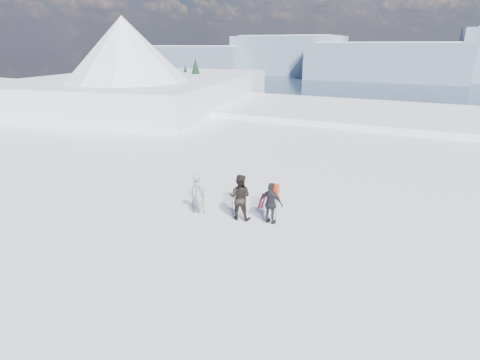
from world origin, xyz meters
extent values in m
plane|color=white|center=(0.00, 60.00, -17.50)|extent=(220.00, 208.01, 71.62)
cube|color=white|center=(0.00, 30.00, -6.50)|extent=(180.00, 16.00, 14.00)
plane|color=#1E2F46|center=(0.00, 290.00, -30.00)|extent=(820.00, 820.00, 0.00)
cube|color=slate|center=(-280.00, 440.00, -13.00)|extent=(150.00, 80.00, 34.00)
cube|color=white|center=(-280.00, 440.00, 1.00)|extent=(127.50, 70.00, 8.00)
cube|color=slate|center=(-160.00, 470.00, -7.00)|extent=(130.00, 80.00, 46.00)
cube|color=white|center=(-160.00, 470.00, 13.00)|extent=(110.50, 70.00, 8.00)
cube|color=slate|center=(-40.00, 440.00, -11.00)|extent=(160.00, 80.00, 38.00)
cube|color=white|center=(-40.00, 440.00, 5.00)|extent=(136.00, 70.00, 8.00)
cube|color=white|center=(-28.00, 28.00, -5.00)|extent=(29.19, 35.68, 16.00)
cone|color=white|center=(-25.00, 22.00, 5.00)|extent=(18.00, 18.00, 9.00)
cone|color=white|center=(-33.00, 32.00, 1.00)|extent=(16.00, 16.00, 8.00)
cube|color=#2D2B28|center=(-22.00, 36.00, -9.00)|extent=(21.55, 17.87, 14.25)
cone|color=black|center=(-20.00, 30.00, -2.50)|extent=(6.16, 6.16, 11.00)
cone|color=black|center=(-19.00, 35.00, -3.00)|extent=(5.60, 5.60, 10.00)
cone|color=black|center=(-24.00, 34.00, -1.50)|extent=(7.28, 7.28, 13.00)
cone|color=black|center=(-27.00, 36.00, -2.00)|extent=(6.72, 6.72, 12.00)
cone|color=black|center=(-25.00, 31.00, -2.50)|extent=(6.16, 6.16, 11.00)
cone|color=black|center=(-18.00, 32.00, -3.00)|extent=(5.60, 5.60, 10.00)
cone|color=black|center=(-22.00, 28.00, -3.50)|extent=(5.04, 5.04, 9.00)
imported|color=gray|center=(-3.98, 2.40, 0.90)|extent=(0.78, 0.68, 1.79)
imported|color=black|center=(-2.18, 2.69, 0.96)|extent=(1.03, 0.86, 1.92)
imported|color=black|center=(-0.90, 2.86, 0.85)|extent=(1.03, 0.49, 1.71)
cube|color=red|center=(-0.88, 3.11, 1.98)|extent=(0.38, 0.23, 0.55)
cylinder|color=black|center=(-4.21, 2.34, 0.61)|extent=(0.02, 0.02, 1.22)
cylinder|color=black|center=(-3.68, 2.34, 0.64)|extent=(0.02, 0.02, 1.28)
cylinder|color=black|center=(-2.46, 2.55, 0.60)|extent=(0.02, 0.02, 1.19)
cylinder|color=black|center=(-1.85, 2.55, 0.66)|extent=(0.02, 0.02, 1.32)
cylinder|color=black|center=(-1.20, 2.79, 0.62)|extent=(0.02, 0.02, 1.24)
cylinder|color=black|center=(-0.66, 2.81, 0.61)|extent=(0.02, 0.02, 1.22)
cube|color=black|center=(-2.13, 4.81, 0.01)|extent=(0.57, 1.65, 0.03)
cube|color=black|center=(-1.99, 4.81, 0.01)|extent=(0.52, 1.67, 0.03)
camera|label=1|loc=(3.92, -9.82, 6.75)|focal=28.00mm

